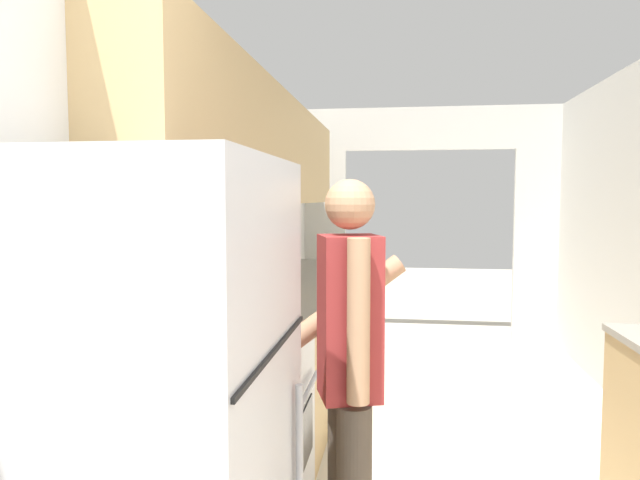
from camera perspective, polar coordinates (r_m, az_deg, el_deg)
wall_left at (r=3.40m, az=-8.90°, el=3.92°), size 0.38×7.88×2.50m
wall_far_with_doorway at (r=6.21m, az=10.77°, el=3.34°), size 3.08×0.06×2.50m
counter_left at (r=4.28m, az=-2.28°, el=-10.49°), size 0.62×4.16×0.90m
range_oven at (r=2.75m, az=-8.61°, el=-18.93°), size 0.66×0.77×1.04m
person at (r=2.17m, az=2.94°, el=-13.97°), size 0.51×0.44×1.61m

